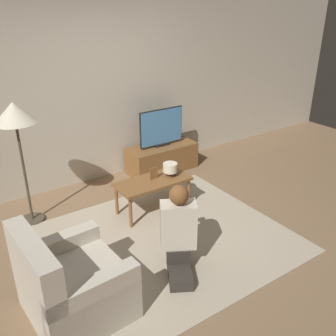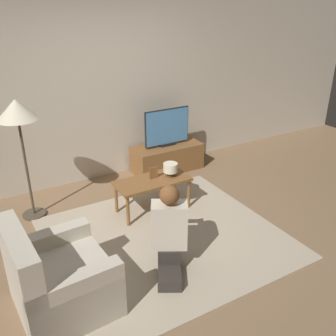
# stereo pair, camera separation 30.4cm
# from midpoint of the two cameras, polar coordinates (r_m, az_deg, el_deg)

# --- Properties ---
(ground_plane) EXTENTS (10.00, 10.00, 0.00)m
(ground_plane) POSITION_cam_midpoint_polar(r_m,az_deg,el_deg) (4.27, 1.75, -10.73)
(ground_plane) COLOR #896B4C
(wall_back) EXTENTS (10.00, 0.06, 2.60)m
(wall_back) POSITION_cam_midpoint_polar(r_m,az_deg,el_deg) (5.35, -9.21, 11.65)
(wall_back) COLOR beige
(wall_back) RESTS_ON ground_plane
(rug) EXTENTS (2.47, 2.27, 0.02)m
(rug) POSITION_cam_midpoint_polar(r_m,az_deg,el_deg) (4.27, 1.76, -10.65)
(rug) COLOR #BCAD93
(rug) RESTS_ON ground_plane
(tv_stand) EXTENTS (1.07, 0.46, 0.41)m
(tv_stand) POSITION_cam_midpoint_polar(r_m,az_deg,el_deg) (5.80, 1.38, 1.56)
(tv_stand) COLOR brown
(tv_stand) RESTS_ON ground_plane
(tv) EXTENTS (0.74, 0.08, 0.57)m
(tv) POSITION_cam_midpoint_polar(r_m,az_deg,el_deg) (5.63, 1.41, 6.20)
(tv) COLOR black
(tv) RESTS_ON tv_stand
(coffee_table) EXTENTS (0.92, 0.43, 0.43)m
(coffee_table) POSITION_cam_midpoint_polar(r_m,az_deg,el_deg) (4.60, -0.48, -2.41)
(coffee_table) COLOR brown
(coffee_table) RESTS_ON ground_plane
(floor_lamp) EXTENTS (0.46, 0.46, 1.47)m
(floor_lamp) POSITION_cam_midpoint_polar(r_m,az_deg,el_deg) (4.42, -20.14, 7.42)
(floor_lamp) COLOR #4C4233
(floor_lamp) RESTS_ON ground_plane
(armchair) EXTENTS (0.82, 0.87, 0.85)m
(armchair) POSITION_cam_midpoint_polar(r_m,az_deg,el_deg) (3.39, -13.75, -16.46)
(armchair) COLOR beige
(armchair) RESTS_ON ground_plane
(person_kneeling) EXTENTS (0.60, 0.80, 0.91)m
(person_kneeling) POSITION_cam_midpoint_polar(r_m,az_deg,el_deg) (3.60, 2.65, -9.39)
(person_kneeling) COLOR #332D28
(person_kneeling) RESTS_ON rug
(picture_frame) EXTENTS (0.11, 0.01, 0.15)m
(picture_frame) POSITION_cam_midpoint_polar(r_m,az_deg,el_deg) (4.57, -0.33, -0.79)
(picture_frame) COLOR brown
(picture_frame) RESTS_ON coffee_table
(table_lamp) EXTENTS (0.18, 0.18, 0.17)m
(table_lamp) POSITION_cam_midpoint_polar(r_m,az_deg,el_deg) (4.63, 2.25, -0.10)
(table_lamp) COLOR #4C3823
(table_lamp) RESTS_ON coffee_table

